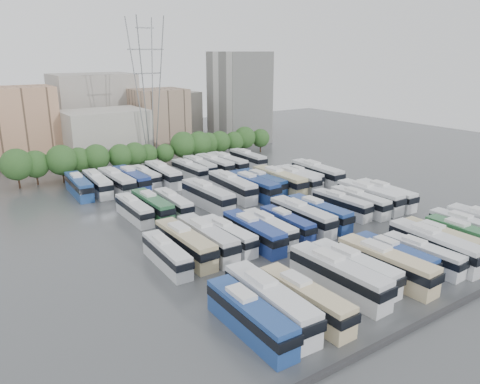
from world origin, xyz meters
TOP-DOWN VIEW (x-y plane):
  - ground at (0.00, 0.00)m, footprint 220.00×220.00m
  - parapet at (0.00, -33.00)m, footprint 56.00×0.50m
  - tree_line at (-1.86, 42.07)m, footprint 65.97×7.57m
  - city_buildings at (-7.46, 71.86)m, footprint 102.00×35.00m
  - apartment_tower at (34.00, 58.00)m, footprint 14.00×14.00m
  - electricity_pylon at (2.00, 50.00)m, footprint 9.00×6.91m
  - bus_r0_s0 at (-21.36, -24.40)m, footprint 3.04×12.47m
  - bus_r0_s1 at (-18.29, -23.61)m, footprint 3.59×13.55m
  - bus_r0_s2 at (-14.77, -24.95)m, footprint 2.81×12.24m
  - bus_r0_s4 at (-8.35, -23.38)m, footprint 3.32×13.42m
  - bus_r0_s5 at (-5.06, -22.79)m, footprint 2.99×12.16m
  - bus_r0_s6 at (-1.45, -24.47)m, footprint 3.38×13.07m
  - bus_r0_s7 at (1.73, -23.19)m, footprint 2.66×11.30m
  - bus_r0_s8 at (5.16, -24.84)m, footprint 2.74×10.86m
  - bus_r0_s9 at (8.19, -24.50)m, footprint 3.52×13.28m
  - bus_r0_s10 at (11.43, -23.27)m, footprint 2.51×11.46m
  - bus_r0_s11 at (14.96, -24.72)m, footprint 2.89×11.69m
  - bus_r0_s12 at (18.23, -23.27)m, footprint 2.67×11.66m
  - bus_r1_s0 at (-21.43, -6.47)m, footprint 2.86×11.02m
  - bus_r1_s1 at (-18.15, -5.27)m, footprint 2.80×12.76m
  - bus_r1_s2 at (-14.90, -5.46)m, footprint 2.93×12.79m
  - bus_r1_s3 at (-11.66, -5.62)m, footprint 2.82×11.22m
  - bus_r1_s4 at (-8.28, -7.05)m, footprint 3.00×12.42m
  - bus_r1_s5 at (-5.09, -6.56)m, footprint 2.79×11.05m
  - bus_r1_s6 at (-1.78, -6.59)m, footprint 2.65×10.87m
  - bus_r1_s7 at (1.61, -6.15)m, footprint 2.96×12.82m
  - bus_r1_s8 at (5.03, -6.28)m, footprint 2.93×12.33m
  - bus_r1_s10 at (11.44, -4.95)m, footprint 3.01×11.40m
  - bus_r1_s11 at (14.90, -5.84)m, footprint 2.69×11.70m
  - bus_r1_s12 at (18.17, -5.12)m, footprint 2.93×13.00m
  - bus_r1_s13 at (21.60, -5.79)m, footprint 3.22×12.24m
  - bus_r2_s1 at (-18.11, 12.21)m, footprint 2.58×11.12m
  - bus_r2_s2 at (-15.03, 12.02)m, footprint 2.64×11.97m
  - bus_r2_s3 at (-11.57, 11.33)m, footprint 2.85×11.25m
  - bus_r2_s5 at (-5.06, 10.96)m, footprint 3.24×13.47m
  - bus_r2_s7 at (1.67, 13.32)m, footprint 3.62×13.64m
  - bus_r2_s8 at (4.92, 11.40)m, footprint 3.39×13.42m
  - bus_r2_s9 at (8.28, 12.82)m, footprint 3.10×12.38m
  - bus_r2_s10 at (11.40, 11.43)m, footprint 3.01×13.67m
  - bus_r2_s11 at (14.94, 10.96)m, footprint 3.17×12.38m
  - bus_r2_s12 at (18.11, 12.58)m, footprint 2.54×11.04m
  - bus_r2_s13 at (21.58, 11.65)m, footprint 3.48×13.58m
  - bus_r3_s0 at (-21.56, 30.63)m, footprint 3.28×12.34m
  - bus_r3_s1 at (-18.18, 30.23)m, footprint 3.25×12.38m
  - bus_r3_s2 at (-14.86, 28.85)m, footprint 3.07×13.19m
  - bus_r3_s3 at (-11.68, 29.21)m, footprint 3.14×12.84m
  - bus_r3_s4 at (-8.14, 30.73)m, footprint 2.73×10.91m
  - bus_r3_s5 at (-4.98, 28.97)m, footprint 3.40×13.22m
  - bus_r3_s7 at (1.67, 29.84)m, footprint 2.91×11.61m
  - bus_r3_s8 at (4.83, 31.09)m, footprint 3.02×11.87m
  - bus_r3_s9 at (8.29, 30.48)m, footprint 3.00×12.34m
  - bus_r3_s10 at (11.44, 30.10)m, footprint 3.30×12.63m
  - bus_r3_s12 at (17.93, 31.18)m, footprint 2.76×12.05m

SIDE VIEW (x-z plane):
  - ground at x=0.00m, z-range 0.00..0.00m
  - parapet at x=0.00m, z-range 0.00..0.50m
  - bus_r0_s8 at x=5.16m, z-range -0.03..3.35m
  - bus_r1_s6 at x=-1.78m, z-range -0.03..3.36m
  - bus_r3_s4 at x=-8.14m, z-range -0.03..3.37m
  - bus_r1_s0 at x=-21.43m, z-range -0.03..3.40m
  - bus_r1_s5 at x=-5.09m, z-range -0.03..3.41m
  - bus_r2_s12 at x=18.11m, z-range -0.03..3.42m
  - bus_r2_s1 at x=-18.11m, z-range -0.03..3.45m
  - bus_r1_s3 at x=-11.66m, z-range -0.03..3.46m
  - bus_r2_s3 at x=-11.57m, z-range -0.03..3.47m
  - bus_r0_s7 at x=1.73m, z-range -0.03..3.50m
  - bus_r1_s10 at x=11.44m, z-range -0.03..3.51m
  - bus_r0_s10 at x=11.43m, z-range -0.03..3.56m
  - bus_r3_s7 at x=1.67m, z-range -0.03..3.59m
  - bus_r0_s11 at x=14.96m, z-range -0.03..3.61m
  - bus_r0_s12 at x=18.23m, z-range -0.03..3.62m
  - bus_r1_s11 at x=14.90m, z-range -0.03..3.63m
  - bus_r3_s8 at x=4.83m, z-range -0.03..3.66m
  - bus_r2_s2 at x=-15.03m, z-range -0.03..3.72m
  - bus_r3_s12 at x=17.93m, z-range -0.03..3.74m
  - bus_r0_s5 at x=-5.06m, z-range -0.03..3.76m
  - bus_r1_s13 at x=21.60m, z-range -0.03..3.77m
  - bus_r0_s2 at x=-14.77m, z-range -0.03..3.80m
  - bus_r3_s0 at x=-21.56m, z-range -0.03..3.80m
  - bus_r3_s1 at x=-18.18m, z-range -0.03..3.81m
  - bus_r3_s9 at x=8.29m, z-range -0.03..3.82m
  - bus_r1_s8 at x=5.03m, z-range -0.03..3.82m
  - bus_r2_s11 at x=14.94m, z-range -0.03..3.82m
  - bus_r2_s9 at x=8.28m, z-range -0.03..3.82m
  - bus_r1_s4 at x=-8.28m, z-range -0.04..3.84m
  - bus_r0_s0 at x=-21.36m, z-range -0.04..3.86m
  - bus_r3_s10 at x=11.44m, z-range -0.04..3.89m
  - bus_r1_s2 at x=-14.90m, z-range -0.04..3.97m
  - bus_r1_s1 at x=-18.15m, z-range -0.04..3.97m
  - bus_r3_s3 at x=-11.68m, z-range -0.04..3.97m
  - bus_r1_s7 at x=1.61m, z-range -0.04..3.97m
  - bus_r0_s6 at x=-1.45m, z-range -0.04..4.03m
  - bus_r1_s12 at x=18.17m, z-range -0.04..4.03m
  - bus_r3_s5 at x=-4.98m, z-range -0.04..4.08m
  - bus_r3_s2 at x=-14.86m, z-range -0.04..4.09m
  - bus_r0_s9 at x=8.19m, z-range -0.04..4.09m
  - bus_r2_s8 at x=4.92m, z-range -0.04..4.14m
  - bus_r0_s4 at x=-8.35m, z-range -0.04..4.15m
  - bus_r2_s5 at x=-5.06m, z-range -0.04..4.17m
  - bus_r0_s1 at x=-18.29m, z-range -0.04..4.17m
  - bus_r2_s13 at x=21.58m, z-range -0.04..4.19m
  - bus_r2_s7 at x=1.67m, z-range -0.04..4.20m
  - bus_r2_s10 at x=11.40m, z-range -0.04..4.25m
  - tree_line at x=-1.86m, z-range 0.33..8.34m
  - city_buildings at x=-7.46m, z-range -2.13..17.87m
  - apartment_tower at x=34.00m, z-range 0.00..26.00m
  - electricity_pylon at x=2.00m, z-range 1.75..35.57m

